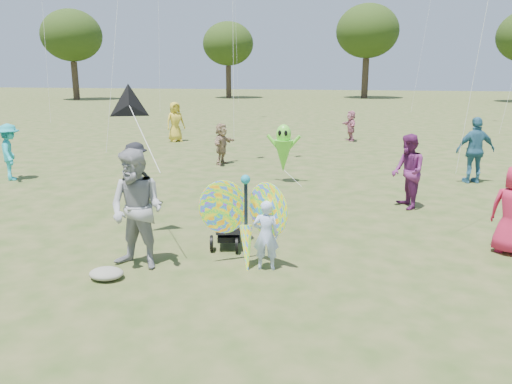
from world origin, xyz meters
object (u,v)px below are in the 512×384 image
child_girl (266,235)px  crowd_b (136,175)px  crowd_c (475,150)px  butterfly_kite (246,221)px  crowd_e (408,172)px  alien_kite (283,150)px  crowd_i (10,152)px  crowd_d (222,144)px  crowd_j (351,126)px  adult_man (137,210)px  crowd_g (175,122)px  jogging_stroller (229,214)px

child_girl → crowd_b: crowd_b is taller
crowd_c → butterfly_kite: (-5.17, -7.73, -0.17)m
crowd_e → alien_kite: bearing=-139.0°
child_girl → crowd_i: 10.38m
crowd_d → child_girl: bearing=-149.6°
crowd_d → crowd_e: size_ratio=0.81×
crowd_j → crowd_d: bearing=-53.2°
adult_man → crowd_g: size_ratio=1.11×
crowd_c → jogging_stroller: size_ratio=1.76×
crowd_d → jogging_stroller: crowd_d is taller
crowd_i → butterfly_kite: crowd_i is taller
child_girl → jogging_stroller: 1.38m
crowd_c → crowd_j: (-3.78, 8.50, -0.26)m
child_girl → jogging_stroller: bearing=-57.5°
crowd_g → alien_kite: 9.97m
crowd_j → child_girl: bearing=-25.2°
adult_man → alien_kite: size_ratio=1.17×
crowd_c → crowd_i: size_ratio=1.14×
jogging_stroller → crowd_e: bearing=30.0°
crowd_d → crowd_i: (-5.57, -3.84, 0.13)m
crowd_i → crowd_j: 14.76m
crowd_c → crowd_i: (-13.70, -2.42, -0.12)m
child_girl → crowd_b: bearing=-49.0°
child_girl → crowd_g: crowd_g is taller
crowd_j → butterfly_kite: size_ratio=0.79×
crowd_i → jogging_stroller: size_ratio=1.54×
butterfly_kite → crowd_i: bearing=148.1°
jogging_stroller → adult_man: bearing=-145.3°
crowd_g → child_girl: bearing=-109.8°
crowd_e → jogging_stroller: 4.94m
crowd_g → jogging_stroller: 14.71m
crowd_b → crowd_e: (6.46, 1.20, 0.11)m
crowd_b → butterfly_kite: bearing=-121.3°
adult_man → butterfly_kite: (1.77, 0.41, -0.21)m
child_girl → butterfly_kite: bearing=-17.9°
crowd_b → alien_kite: (3.10, 3.41, 0.17)m
jogging_stroller → butterfly_kite: 1.14m
crowd_i → alien_kite: 8.27m
crowd_c → crowd_d: 8.26m
adult_man → jogging_stroller: adult_man is taller
crowd_d → alien_kite: (2.59, -2.53, 0.24)m
crowd_d → crowd_g: bearing=45.9°
jogging_stroller → alien_kite: bearing=74.0°
child_girl → crowd_b: size_ratio=0.75×
crowd_d → butterfly_kite: (2.96, -9.15, 0.08)m
crowd_i → crowd_d: bearing=-90.6°
crowd_b → crowd_d: size_ratio=1.09×
crowd_b → crowd_j: (4.87, 13.02, -0.08)m
crowd_e → crowd_c: bearing=130.9°
child_girl → crowd_e: crowd_e is taller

